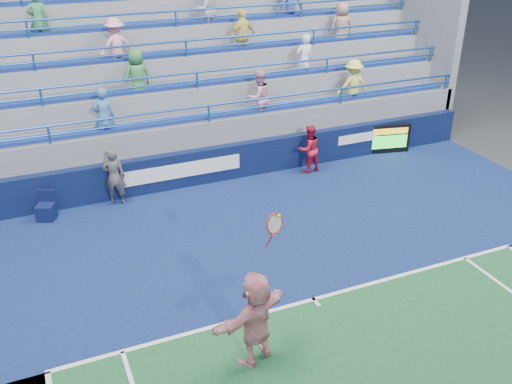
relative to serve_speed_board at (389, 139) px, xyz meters
name	(u,v)px	position (x,y,z in m)	size (l,w,h in m)	color
ground	(314,300)	(-6.27, -6.30, -0.51)	(120.00, 120.00, 0.00)	#333538
sponsor_wall	(213,164)	(-6.26, 0.20, 0.04)	(18.00, 0.32, 1.10)	#091233
bleacher_stand	(176,99)	(-6.27, 3.97, 1.04)	(18.00, 5.60, 6.13)	slate
serve_speed_board	(389,139)	(0.00, 0.00, 0.00)	(1.46, 0.46, 1.01)	black
judge_chair	(46,211)	(-11.19, -0.32, -0.25)	(0.60, 0.62, 0.80)	#0D153E
tennis_player	(256,318)	(-8.11, -7.43, 0.43)	(1.82, 1.16, 3.00)	white
line_judge	(114,177)	(-9.28, -0.13, 0.33)	(0.61, 0.40, 1.67)	#141A37
ball_girl	(309,149)	(-3.26, -0.32, 0.27)	(0.76, 0.59, 1.56)	red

